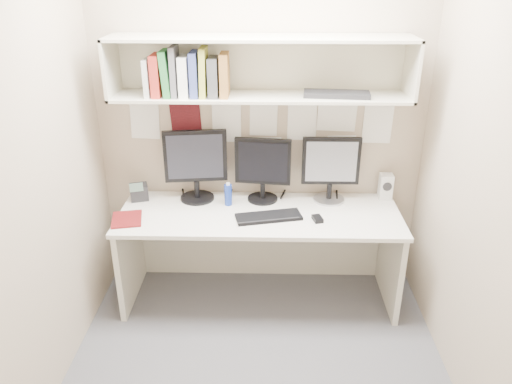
{
  "coord_description": "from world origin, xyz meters",
  "views": [
    {
      "loc": [
        0.05,
        -2.52,
        2.34
      ],
      "look_at": [
        -0.02,
        0.35,
        1.03
      ],
      "focal_mm": 35.0,
      "sensor_mm": 36.0,
      "label": 1
    }
  ],
  "objects_px": {
    "monitor_center": "(263,167)",
    "speaker": "(386,186)",
    "monitor_right": "(331,167)",
    "desk_phone": "(139,192)",
    "keyboard": "(269,217)",
    "maroon_notebook": "(127,219)",
    "monitor_left": "(196,163)",
    "desk": "(260,256)"
  },
  "relations": [
    {
      "from": "keyboard",
      "to": "monitor_right",
      "type": "bearing_deg",
      "value": 21.62
    },
    {
      "from": "keyboard",
      "to": "maroon_notebook",
      "type": "height_order",
      "value": "keyboard"
    },
    {
      "from": "monitor_right",
      "to": "monitor_center",
      "type": "bearing_deg",
      "value": 179.57
    },
    {
      "from": "monitor_right",
      "to": "desk_phone",
      "type": "bearing_deg",
      "value": -179.29
    },
    {
      "from": "speaker",
      "to": "desk_phone",
      "type": "xyz_separation_m",
      "value": [
        -1.85,
        -0.07,
        -0.03
      ]
    },
    {
      "from": "monitor_right",
      "to": "speaker",
      "type": "distance_m",
      "value": 0.46
    },
    {
      "from": "speaker",
      "to": "maroon_notebook",
      "type": "xyz_separation_m",
      "value": [
        -1.86,
        -0.41,
        -0.09
      ]
    },
    {
      "from": "desk",
      "to": "monitor_right",
      "type": "relative_size",
      "value": 4.09
    },
    {
      "from": "speaker",
      "to": "desk",
      "type": "bearing_deg",
      "value": -163.37
    },
    {
      "from": "desk_phone",
      "to": "monitor_center",
      "type": "bearing_deg",
      "value": -15.74
    },
    {
      "from": "monitor_left",
      "to": "keyboard",
      "type": "bearing_deg",
      "value": -37.08
    },
    {
      "from": "maroon_notebook",
      "to": "keyboard",
      "type": "bearing_deg",
      "value": -8.99
    },
    {
      "from": "speaker",
      "to": "desk_phone",
      "type": "relative_size",
      "value": 1.21
    },
    {
      "from": "speaker",
      "to": "monitor_left",
      "type": "bearing_deg",
      "value": -177.24
    },
    {
      "from": "monitor_left",
      "to": "maroon_notebook",
      "type": "bearing_deg",
      "value": -147.91
    },
    {
      "from": "monitor_right",
      "to": "maroon_notebook",
      "type": "bearing_deg",
      "value": -166.25
    },
    {
      "from": "monitor_left",
      "to": "keyboard",
      "type": "height_order",
      "value": "monitor_left"
    },
    {
      "from": "monitor_center",
      "to": "maroon_notebook",
      "type": "relative_size",
      "value": 1.96
    },
    {
      "from": "maroon_notebook",
      "to": "desk_phone",
      "type": "relative_size",
      "value": 1.55
    },
    {
      "from": "monitor_center",
      "to": "monitor_right",
      "type": "relative_size",
      "value": 0.98
    },
    {
      "from": "monitor_left",
      "to": "speaker",
      "type": "relative_size",
      "value": 2.81
    },
    {
      "from": "monitor_center",
      "to": "desk_phone",
      "type": "bearing_deg",
      "value": -171.52
    },
    {
      "from": "keyboard",
      "to": "maroon_notebook",
      "type": "xyz_separation_m",
      "value": [
        -0.98,
        -0.05,
        -0.0
      ]
    },
    {
      "from": "desk",
      "to": "speaker",
      "type": "relative_size",
      "value": 10.5
    },
    {
      "from": "desk",
      "to": "monitor_left",
      "type": "height_order",
      "value": "monitor_left"
    },
    {
      "from": "monitor_center",
      "to": "speaker",
      "type": "xyz_separation_m",
      "value": [
        0.92,
        0.04,
        -0.16
      ]
    },
    {
      "from": "monitor_left",
      "to": "keyboard",
      "type": "distance_m",
      "value": 0.68
    },
    {
      "from": "monitor_left",
      "to": "monitor_center",
      "type": "height_order",
      "value": "monitor_left"
    },
    {
      "from": "desk",
      "to": "monitor_center",
      "type": "distance_m",
      "value": 0.66
    },
    {
      "from": "desk",
      "to": "monitor_right",
      "type": "distance_m",
      "value": 0.84
    },
    {
      "from": "monitor_center",
      "to": "maroon_notebook",
      "type": "xyz_separation_m",
      "value": [
        -0.94,
        -0.36,
        -0.25
      ]
    },
    {
      "from": "monitor_left",
      "to": "monitor_center",
      "type": "distance_m",
      "value": 0.49
    },
    {
      "from": "monitor_right",
      "to": "maroon_notebook",
      "type": "relative_size",
      "value": 2.01
    },
    {
      "from": "speaker",
      "to": "maroon_notebook",
      "type": "bearing_deg",
      "value": -166.73
    },
    {
      "from": "monitor_center",
      "to": "speaker",
      "type": "relative_size",
      "value": 2.51
    },
    {
      "from": "monitor_left",
      "to": "speaker",
      "type": "bearing_deg",
      "value": -5.23
    },
    {
      "from": "desk",
      "to": "speaker",
      "type": "bearing_deg",
      "value": 15.68
    },
    {
      "from": "monitor_left",
      "to": "monitor_center",
      "type": "bearing_deg",
      "value": -7.02
    },
    {
      "from": "monitor_right",
      "to": "keyboard",
      "type": "height_order",
      "value": "monitor_right"
    },
    {
      "from": "desk",
      "to": "speaker",
      "type": "xyz_separation_m",
      "value": [
        0.94,
        0.26,
        0.46
      ]
    },
    {
      "from": "monitor_left",
      "to": "monitor_right",
      "type": "relative_size",
      "value": 1.09
    },
    {
      "from": "monitor_right",
      "to": "maroon_notebook",
      "type": "height_order",
      "value": "monitor_right"
    }
  ]
}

